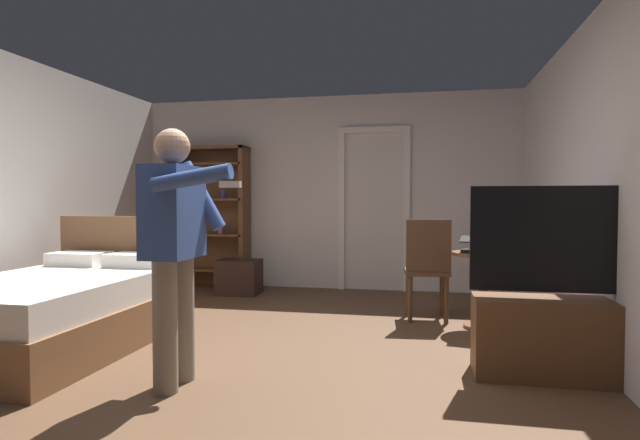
# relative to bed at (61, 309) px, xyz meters

# --- Properties ---
(ground_plane) EXTENTS (7.26, 7.26, 0.00)m
(ground_plane) POSITION_rel_bed_xyz_m (1.56, -0.17, -0.30)
(ground_plane) COLOR brown
(wall_back) EXTENTS (5.24, 0.12, 2.55)m
(wall_back) POSITION_rel_bed_xyz_m (1.56, 3.19, 0.97)
(wall_back) COLOR silver
(wall_back) RESTS_ON ground_plane
(wall_right) EXTENTS (0.12, 6.84, 2.55)m
(wall_right) POSITION_rel_bed_xyz_m (4.12, -0.17, 0.97)
(wall_right) COLOR silver
(wall_right) RESTS_ON ground_plane
(doorway_frame) EXTENTS (0.93, 0.08, 2.13)m
(doorway_frame) POSITION_rel_bed_xyz_m (2.21, 3.11, 0.92)
(doorway_frame) COLOR white
(doorway_frame) RESTS_ON ground_plane
(bed) EXTENTS (1.34, 2.05, 1.02)m
(bed) POSITION_rel_bed_xyz_m (0.00, 0.00, 0.00)
(bed) COLOR brown
(bed) RESTS_ON ground_plane
(bookshelf) EXTENTS (1.05, 0.32, 1.90)m
(bookshelf) POSITION_rel_bed_xyz_m (0.01, 2.97, 0.72)
(bookshelf) COLOR brown
(bookshelf) RESTS_ON ground_plane
(tv_flatscreen) EXTENTS (1.19, 0.40, 1.27)m
(tv_flatscreen) POSITION_rel_bed_xyz_m (3.76, -0.02, 0.07)
(tv_flatscreen) COLOR brown
(tv_flatscreen) RESTS_ON ground_plane
(side_table) EXTENTS (0.56, 0.56, 0.70)m
(side_table) POSITION_rel_bed_xyz_m (3.39, 1.29, 0.16)
(side_table) COLOR brown
(side_table) RESTS_ON ground_plane
(laptop) EXTENTS (0.37, 0.38, 0.15)m
(laptop) POSITION_rel_bed_xyz_m (3.35, 1.24, 0.45)
(laptop) COLOR black
(laptop) RESTS_ON side_table
(bottle_on_table) EXTENTS (0.06, 0.06, 0.23)m
(bottle_on_table) POSITION_rel_bed_xyz_m (3.53, 1.21, 0.50)
(bottle_on_table) COLOR #3B4D16
(bottle_on_table) RESTS_ON side_table
(wooden_chair) EXTENTS (0.46, 0.46, 0.99)m
(wooden_chair) POSITION_rel_bed_xyz_m (2.89, 1.47, 0.24)
(wooden_chair) COLOR #4C331E
(wooden_chair) RESTS_ON ground_plane
(person_blue_shirt) EXTENTS (0.67, 0.56, 1.62)m
(person_blue_shirt) POSITION_rel_bed_xyz_m (1.33, -0.64, 0.63)
(person_blue_shirt) COLOR gray
(person_blue_shirt) RESTS_ON ground_plane
(suitcase_dark) EXTENTS (0.53, 0.41, 0.43)m
(suitcase_dark) POSITION_rel_bed_xyz_m (0.59, 2.48, -0.09)
(suitcase_dark) COLOR black
(suitcase_dark) RESTS_ON ground_plane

